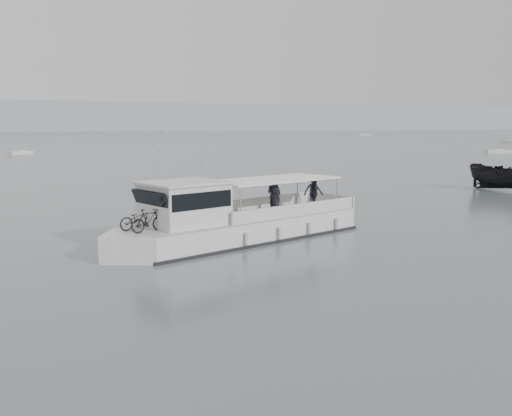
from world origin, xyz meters
name	(u,v)px	position (x,y,z in m)	size (l,w,h in m)	color
ground	(166,235)	(0.00, 0.00, 0.00)	(1400.00, 1400.00, 0.00)	#50585E
tour_boat	(228,222)	(2.15, -3.39, 1.03)	(14.91, 6.85, 6.26)	white
dark_motorboat	(505,176)	(33.98, 6.39, 1.29)	(2.51, 6.66, 2.57)	black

